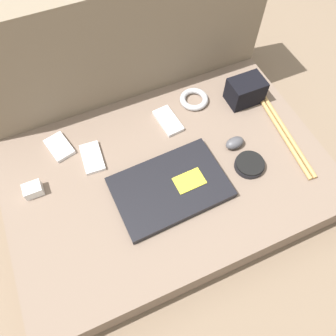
{
  "coord_description": "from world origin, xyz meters",
  "views": [
    {
      "loc": [
        -0.2,
        -0.46,
        1.04
      ],
      "look_at": [
        0.0,
        0.0,
        0.16
      ],
      "focal_mm": 35.0,
      "sensor_mm": 36.0,
      "label": 1
    }
  ],
  "objects_px": {
    "phone_silver": "(168,121)",
    "phone_small": "(59,147)",
    "laptop": "(170,187)",
    "phone_black": "(92,158)",
    "computer_mouse": "(234,142)",
    "speaker_puck": "(250,165)",
    "charger_brick": "(33,190)",
    "camera_pouch": "(245,91)"
  },
  "relations": [
    {
      "from": "speaker_puck",
      "to": "laptop",
      "type": "bearing_deg",
      "value": 173.92
    },
    {
      "from": "phone_black",
      "to": "camera_pouch",
      "type": "relative_size",
      "value": 0.97
    },
    {
      "from": "laptop",
      "to": "charger_brick",
      "type": "bearing_deg",
      "value": 155.37
    },
    {
      "from": "speaker_puck",
      "to": "camera_pouch",
      "type": "distance_m",
      "value": 0.28
    },
    {
      "from": "phone_small",
      "to": "charger_brick",
      "type": "bearing_deg",
      "value": -144.86
    },
    {
      "from": "phone_small",
      "to": "phone_black",
      "type": "bearing_deg",
      "value": -57.69
    },
    {
      "from": "computer_mouse",
      "to": "camera_pouch",
      "type": "bearing_deg",
      "value": 46.88
    },
    {
      "from": "phone_black",
      "to": "phone_silver",
      "type": "bearing_deg",
      "value": 11.64
    },
    {
      "from": "laptop",
      "to": "phone_black",
      "type": "height_order",
      "value": "laptop"
    },
    {
      "from": "speaker_puck",
      "to": "phone_silver",
      "type": "xyz_separation_m",
      "value": [
        -0.16,
        0.27,
        -0.01
      ]
    },
    {
      "from": "computer_mouse",
      "to": "phone_black",
      "type": "distance_m",
      "value": 0.46
    },
    {
      "from": "camera_pouch",
      "to": "speaker_puck",
      "type": "bearing_deg",
      "value": -116.51
    },
    {
      "from": "camera_pouch",
      "to": "charger_brick",
      "type": "height_order",
      "value": "camera_pouch"
    },
    {
      "from": "computer_mouse",
      "to": "phone_small",
      "type": "height_order",
      "value": "computer_mouse"
    },
    {
      "from": "camera_pouch",
      "to": "laptop",
      "type": "bearing_deg",
      "value": -149.95
    },
    {
      "from": "speaker_puck",
      "to": "phone_small",
      "type": "distance_m",
      "value": 0.62
    },
    {
      "from": "phone_silver",
      "to": "phone_small",
      "type": "xyz_separation_m",
      "value": [
        -0.37,
        0.05,
        0.0
      ]
    },
    {
      "from": "charger_brick",
      "to": "camera_pouch",
      "type": "bearing_deg",
      "value": 4.97
    },
    {
      "from": "computer_mouse",
      "to": "camera_pouch",
      "type": "distance_m",
      "value": 0.21
    },
    {
      "from": "phone_silver",
      "to": "camera_pouch",
      "type": "relative_size",
      "value": 1.03
    },
    {
      "from": "laptop",
      "to": "computer_mouse",
      "type": "xyz_separation_m",
      "value": [
        0.26,
        0.06,
        0.01
      ]
    },
    {
      "from": "phone_silver",
      "to": "charger_brick",
      "type": "relative_size",
      "value": 2.3
    },
    {
      "from": "laptop",
      "to": "phone_black",
      "type": "distance_m",
      "value": 0.27
    },
    {
      "from": "laptop",
      "to": "camera_pouch",
      "type": "xyz_separation_m",
      "value": [
        0.39,
        0.22,
        0.03
      ]
    },
    {
      "from": "phone_silver",
      "to": "computer_mouse",
      "type": "bearing_deg",
      "value": -53.72
    },
    {
      "from": "phone_silver",
      "to": "charger_brick",
      "type": "bearing_deg",
      "value": -176.01
    },
    {
      "from": "computer_mouse",
      "to": "charger_brick",
      "type": "relative_size",
      "value": 1.24
    },
    {
      "from": "speaker_puck",
      "to": "phone_black",
      "type": "height_order",
      "value": "speaker_puck"
    },
    {
      "from": "phone_black",
      "to": "charger_brick",
      "type": "relative_size",
      "value": 2.16
    },
    {
      "from": "laptop",
      "to": "charger_brick",
      "type": "height_order",
      "value": "charger_brick"
    },
    {
      "from": "computer_mouse",
      "to": "phone_black",
      "type": "height_order",
      "value": "computer_mouse"
    },
    {
      "from": "laptop",
      "to": "computer_mouse",
      "type": "height_order",
      "value": "computer_mouse"
    },
    {
      "from": "camera_pouch",
      "to": "computer_mouse",
      "type": "bearing_deg",
      "value": -128.93
    },
    {
      "from": "phone_black",
      "to": "laptop",
      "type": "bearing_deg",
      "value": -43.32
    },
    {
      "from": "speaker_puck",
      "to": "camera_pouch",
      "type": "bearing_deg",
      "value": 63.49
    },
    {
      "from": "phone_small",
      "to": "camera_pouch",
      "type": "xyz_separation_m",
      "value": [
        0.66,
        -0.06,
        0.04
      ]
    },
    {
      "from": "laptop",
      "to": "speaker_puck",
      "type": "height_order",
      "value": "laptop"
    },
    {
      "from": "laptop",
      "to": "charger_brick",
      "type": "distance_m",
      "value": 0.41
    },
    {
      "from": "laptop",
      "to": "speaker_puck",
      "type": "distance_m",
      "value": 0.26
    },
    {
      "from": "computer_mouse",
      "to": "speaker_puck",
      "type": "xyz_separation_m",
      "value": [
        0.0,
        -0.09,
        -0.01
      ]
    },
    {
      "from": "phone_silver",
      "to": "camera_pouch",
      "type": "bearing_deg",
      "value": -8.8
    },
    {
      "from": "speaker_puck",
      "to": "charger_brick",
      "type": "bearing_deg",
      "value": 163.98
    }
  ]
}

